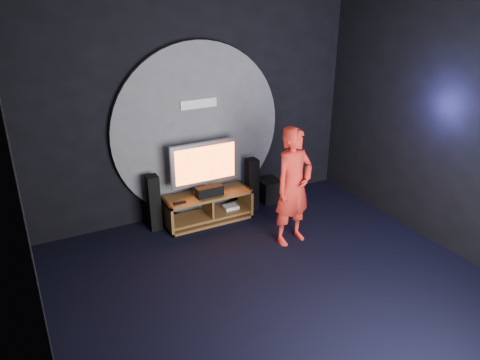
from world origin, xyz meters
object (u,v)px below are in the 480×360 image
object	(u,v)px
tower_speaker_right	(252,184)
subwoofer	(269,190)
media_console	(208,209)
player	(294,187)
tower_speaker_left	(154,203)
tv	(205,165)

from	to	relation	value
tower_speaker_right	subwoofer	bearing A→B (deg)	16.71
media_console	player	world-z (taller)	player
tower_speaker_left	tower_speaker_right	bearing A→B (deg)	-2.81
player	tower_speaker_left	bearing A→B (deg)	133.91
tower_speaker_right	subwoofer	distance (m)	0.47
tower_speaker_right	player	world-z (taller)	player
player	tv	bearing A→B (deg)	116.47
tower_speaker_right	tower_speaker_left	bearing A→B (deg)	177.19
tower_speaker_left	subwoofer	distance (m)	1.97
tower_speaker_right	subwoofer	size ratio (longest dim) A/B	2.30
tower_speaker_left	subwoofer	bearing A→B (deg)	1.22
media_console	subwoofer	distance (m)	1.18
tower_speaker_left	subwoofer	xyz separation A→B (m)	(1.95, 0.04, -0.24)
tower_speaker_right	player	distance (m)	1.18
tower_speaker_left	player	xyz separation A→B (m)	(1.58, -1.19, 0.40)
media_console	tower_speaker_right	distance (m)	0.81
tower_speaker_left	tower_speaker_right	xyz separation A→B (m)	(1.56, -0.08, 0.00)
tv	tower_speaker_left	bearing A→B (deg)	174.71
tv	player	bearing A→B (deg)	-54.44
tv	tower_speaker_right	xyz separation A→B (m)	(0.78, -0.00, -0.46)
tv	subwoofer	distance (m)	1.37
tower_speaker_left	player	world-z (taller)	player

